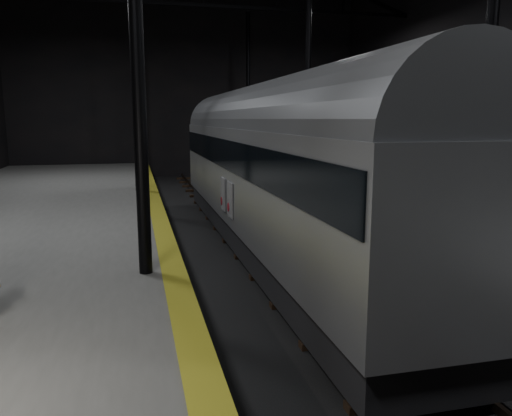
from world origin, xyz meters
name	(u,v)px	position (x,y,z in m)	size (l,w,h in m)	color
ground	(274,256)	(0.00, 0.00, 0.00)	(44.00, 44.00, 0.00)	black
platform_right	(491,227)	(7.50, 0.00, 0.50)	(9.00, 43.80, 1.00)	#575755
tactile_strip	(162,229)	(-3.25, 0.00, 1.00)	(0.50, 43.80, 0.01)	#9A921C
track	(274,254)	(0.00, 0.00, 0.07)	(2.40, 43.00, 0.24)	#3F3328
train	(270,162)	(0.00, 0.52, 2.79)	(2.80, 18.69, 4.99)	#A4A6AC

